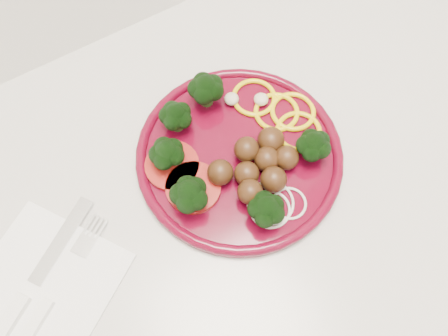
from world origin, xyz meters
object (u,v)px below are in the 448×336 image
plate (237,154)px  knife (22,301)px  napkin (44,286)px  fork (41,315)px

plate → knife: size_ratio=1.44×
napkin → fork: fork is taller
fork → plate: bearing=-23.7°
plate → knife: 0.31m
plate → napkin: plate is taller
knife → fork: 0.03m
napkin → knife: (-0.03, -0.00, 0.01)m
plate → napkin: (-0.28, -0.02, -0.02)m
napkin → knife: bearing=-169.3°
plate → fork: bearing=-170.4°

